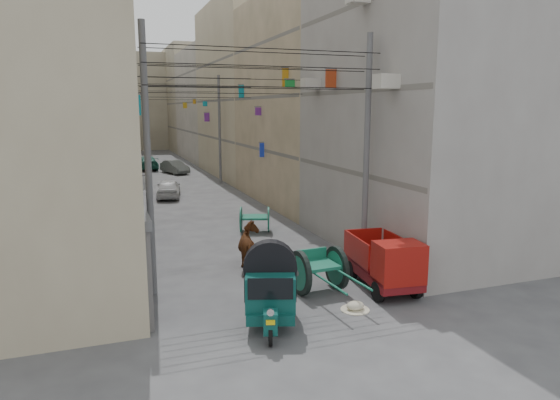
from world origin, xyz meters
name	(u,v)px	position (x,y,z in m)	size (l,w,h in m)	color
ground	(352,368)	(0.00, 0.00, 0.00)	(140.00, 140.00, 0.00)	#424244
building_row_left	(54,97)	(-8.00, 34.13, 6.46)	(8.00, 62.00, 14.00)	tan
building_row_right	(252,98)	(8.00, 34.13, 6.46)	(8.00, 62.00, 14.00)	#9A9590
end_cap_building	(134,102)	(0.00, 66.00, 6.50)	(22.00, 10.00, 13.00)	tan
shutters_left	(132,218)	(-3.92, 10.38, 1.49)	(0.18, 14.40, 2.88)	#545459
signboards	(185,144)	(-0.01, 21.66, 3.43)	(8.22, 40.52, 5.67)	#0D8395
ac_units	(347,56)	(3.65, 7.67, 7.43)	(0.70, 6.55, 3.35)	beige
utility_poles	(200,139)	(0.00, 17.00, 4.00)	(7.40, 22.20, 8.00)	#5A5A5C
overhead_cables	(209,82)	(0.00, 14.40, 6.77)	(7.40, 22.52, 1.12)	black
auto_rickshaw	(270,287)	(-0.95, 2.76, 1.01)	(1.88, 2.52, 1.71)	black
tonga_cart	(319,269)	(1.21, 4.49, 0.71)	(1.49, 3.07, 1.36)	black
mini_truck	(388,266)	(3.16, 3.73, 0.84)	(1.72, 3.24, 1.75)	black
second_cart	(255,219)	(1.57, 12.42, 0.62)	(1.63, 1.54, 1.17)	#16624A
feed_sack	(355,306)	(1.58, 2.82, 0.13)	(0.51, 0.41, 0.25)	beige
horse	(252,249)	(-0.20, 7.00, 0.83)	(0.89, 1.96, 1.65)	maroon
distant_car_white	(168,188)	(-0.97, 22.85, 0.60)	(1.42, 3.53, 1.20)	silver
distant_car_grey	(175,167)	(1.12, 34.87, 0.57)	(1.22, 3.49, 1.15)	#4E5350
distant_car_green	(146,163)	(-0.95, 38.73, 0.62)	(1.75, 4.30, 1.25)	#205F4F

